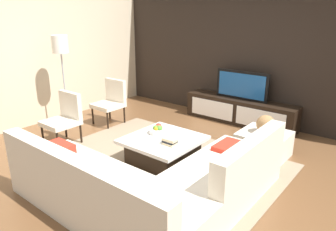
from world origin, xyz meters
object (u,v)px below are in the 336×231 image
object	(u,v)px
accent_chair_near	(65,115)
floor_lamp	(61,51)
sectional_couch	(152,185)
accent_chair_far	(111,99)
book_stack	(170,142)
decorative_ball	(266,124)
fruit_bowl	(158,130)
coffee_table	(163,149)
television	(242,85)
ottoman	(263,145)
media_console	(240,111)

from	to	relation	value
accent_chair_near	floor_lamp	bearing A→B (deg)	152.92
sectional_couch	accent_chair_far	distance (m)	3.07
floor_lamp	book_stack	xyz separation A→B (m)	(2.68, -0.14, -1.04)
accent_chair_far	book_stack	distance (m)	2.31
accent_chair_near	accent_chair_far	world-z (taller)	same
floor_lamp	decorative_ball	xyz separation A→B (m)	(3.56, 1.08, -0.92)
fruit_bowl	decorative_ball	bearing A→B (deg)	37.68
coffee_table	decorative_ball	bearing A→B (deg)	44.85
television	accent_chair_far	size ratio (longest dim) A/B	1.24
ottoman	decorative_ball	size ratio (longest dim) A/B	2.51
media_console	sectional_couch	xyz separation A→B (m)	(0.53, -3.26, 0.03)
fruit_bowl	accent_chair_far	size ratio (longest dim) A/B	0.32
fruit_bowl	book_stack	distance (m)	0.46
decorative_ball	accent_chair_far	bearing A→B (deg)	-172.68
coffee_table	television	bearing A→B (deg)	87.51
accent_chair_near	book_stack	bearing A→B (deg)	18.31
television	fruit_bowl	world-z (taller)	television
floor_lamp	fruit_bowl	world-z (taller)	floor_lamp
decorative_ball	ottoman	bearing A→B (deg)	0.00
floor_lamp	sectional_couch	bearing A→B (deg)	-17.69
media_console	decorative_ball	xyz separation A→B (m)	(1.00, -1.20, 0.29)
media_console	floor_lamp	world-z (taller)	floor_lamp
media_console	sectional_couch	bearing A→B (deg)	-80.72
television	ottoman	xyz separation A→B (m)	(1.00, -1.20, -0.58)
accent_chair_near	coffee_table	bearing A→B (deg)	23.24
media_console	accent_chair_far	distance (m)	2.59
coffee_table	decorative_ball	distance (m)	1.59
media_console	ottoman	bearing A→B (deg)	-50.12
sectional_couch	floor_lamp	distance (m)	3.45
television	coffee_table	world-z (taller)	television
media_console	coffee_table	xyz separation A→B (m)	(-0.10, -2.30, -0.05)
floor_lamp	ottoman	xyz separation A→B (m)	(3.56, 1.08, -1.26)
media_console	fruit_bowl	bearing A→B (deg)	-97.37
accent_chair_near	fruit_bowl	world-z (taller)	accent_chair_near
accent_chair_far	decorative_ball	distance (m)	3.06
accent_chair_near	accent_chair_far	xyz separation A→B (m)	(-0.17, 1.18, 0.00)
coffee_table	ottoman	distance (m)	1.56
sectional_couch	floor_lamp	bearing A→B (deg)	162.31
sectional_couch	coffee_table	world-z (taller)	sectional_couch
accent_chair_far	book_stack	size ratio (longest dim) A/B	4.24
sectional_couch	accent_chair_far	xyz separation A→B (m)	(-2.56, 1.67, 0.21)
media_console	decorative_ball	bearing A→B (deg)	-50.12
accent_chair_far	decorative_ball	world-z (taller)	accent_chair_far
floor_lamp	fruit_bowl	distance (m)	2.50
book_stack	media_console	bearing A→B (deg)	92.89
media_console	accent_chair_near	world-z (taller)	accent_chair_near
coffee_table	accent_chair_far	xyz separation A→B (m)	(-1.93, 0.71, 0.29)
media_console	fruit_bowl	xyz separation A→B (m)	(-0.28, -2.19, 0.18)
decorative_ball	media_console	bearing A→B (deg)	129.88
television	book_stack	size ratio (longest dim) A/B	5.26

